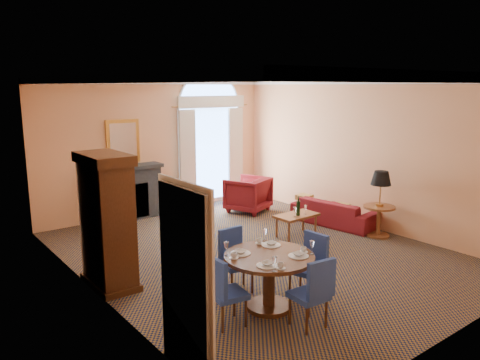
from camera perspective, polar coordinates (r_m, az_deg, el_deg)
ground at (r=8.82m, az=2.01°, el=-8.82°), size 7.50×7.50×0.00m
room_envelope at (r=8.80m, az=-0.80°, el=7.90°), size 6.04×7.52×3.45m
armoire at (r=7.41m, az=-15.87°, el=-5.11°), size 0.59×1.05×2.07m
dining_table at (r=6.54m, az=3.57°, el=-10.78°), size 1.25×1.25×0.99m
dining_chair_north at (r=7.15m, az=-0.71°, el=-9.15°), size 0.51×0.51×0.94m
dining_chair_south at (r=6.11m, az=9.07°, el=-13.01°), size 0.46×0.47×0.94m
dining_chair_east at (r=7.01m, az=8.61°, el=-9.71°), size 0.52×0.52×0.94m
dining_chair_west at (r=6.09m, az=-2.11°, el=-12.95°), size 0.49×0.49×0.94m
sofa at (r=10.68m, az=11.45°, el=-3.84°), size 1.02×2.01×0.56m
armchair at (r=11.50m, az=0.96°, el=-1.75°), size 1.20×1.22×0.86m
coffee_table at (r=9.69m, az=6.95°, el=-4.33°), size 0.91×0.52×0.85m
side_table at (r=9.91m, az=16.70°, el=-1.83°), size 0.64×0.64×1.34m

